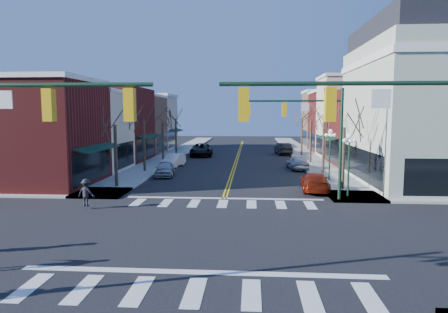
% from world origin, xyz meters
% --- Properties ---
extents(ground, '(160.00, 160.00, 0.00)m').
position_xyz_m(ground, '(0.00, 0.00, 0.00)').
color(ground, black).
rests_on(ground, ground).
extents(sidewalk_left, '(3.50, 70.00, 0.15)m').
position_xyz_m(sidewalk_left, '(-8.75, 20.00, 0.07)').
color(sidewalk_left, '#9E9B93').
rests_on(sidewalk_left, ground).
extents(sidewalk_right, '(3.50, 70.00, 0.15)m').
position_xyz_m(sidewalk_right, '(8.75, 20.00, 0.07)').
color(sidewalk_right, '#9E9B93').
rests_on(sidewalk_right, ground).
extents(bldg_left_brick_a, '(10.00, 8.50, 8.00)m').
position_xyz_m(bldg_left_brick_a, '(-15.50, 11.75, 4.00)').
color(bldg_left_brick_a, maroon).
rests_on(bldg_left_brick_a, ground).
extents(bldg_left_stucco_a, '(10.00, 7.00, 7.50)m').
position_xyz_m(bldg_left_stucco_a, '(-15.50, 19.50, 3.75)').
color(bldg_left_stucco_a, beige).
rests_on(bldg_left_stucco_a, ground).
extents(bldg_left_brick_b, '(10.00, 9.00, 8.50)m').
position_xyz_m(bldg_left_brick_b, '(-15.50, 27.50, 4.25)').
color(bldg_left_brick_b, maroon).
rests_on(bldg_left_brick_b, ground).
extents(bldg_left_tan, '(10.00, 7.50, 7.80)m').
position_xyz_m(bldg_left_tan, '(-15.50, 35.75, 3.90)').
color(bldg_left_tan, '#8B6A4D').
rests_on(bldg_left_tan, ground).
extents(bldg_left_stucco_b, '(10.00, 8.00, 8.20)m').
position_xyz_m(bldg_left_stucco_b, '(-15.50, 43.50, 4.10)').
color(bldg_left_stucco_b, beige).
rests_on(bldg_left_stucco_b, ground).
extents(bldg_right_brick_a, '(10.00, 8.50, 8.00)m').
position_xyz_m(bldg_right_brick_a, '(15.50, 25.75, 4.00)').
color(bldg_right_brick_a, maroon).
rests_on(bldg_right_brick_a, ground).
extents(bldg_right_stucco, '(10.00, 7.00, 10.00)m').
position_xyz_m(bldg_right_stucco, '(15.50, 33.50, 5.00)').
color(bldg_right_stucco, beige).
rests_on(bldg_right_stucco, ground).
extents(bldg_right_brick_b, '(10.00, 8.00, 8.50)m').
position_xyz_m(bldg_right_brick_b, '(15.50, 41.00, 4.25)').
color(bldg_right_brick_b, maroon).
rests_on(bldg_right_brick_b, ground).
extents(bldg_right_tan, '(10.00, 8.00, 9.00)m').
position_xyz_m(bldg_right_tan, '(15.50, 49.00, 4.50)').
color(bldg_right_tan, '#8B6A4D').
rests_on(bldg_right_tan, ground).
extents(victorian_corner, '(12.25, 14.25, 13.30)m').
position_xyz_m(victorian_corner, '(16.50, 14.50, 6.66)').
color(victorian_corner, '#ADBBA1').
rests_on(victorian_corner, ground).
extents(traffic_mast_near_right, '(6.60, 0.28, 7.20)m').
position_xyz_m(traffic_mast_near_right, '(5.55, -7.40, 4.71)').
color(traffic_mast_near_right, '#14331E').
rests_on(traffic_mast_near_right, ground).
extents(traffic_mast_far_right, '(6.60, 0.28, 7.20)m').
position_xyz_m(traffic_mast_far_right, '(5.55, 7.40, 4.71)').
color(traffic_mast_far_right, '#14331E').
rests_on(traffic_mast_far_right, ground).
extents(lamppost_corner, '(0.36, 0.36, 4.33)m').
position_xyz_m(lamppost_corner, '(8.20, 8.50, 2.96)').
color(lamppost_corner, '#14331E').
rests_on(lamppost_corner, ground).
extents(lamppost_midblock, '(0.36, 0.36, 4.33)m').
position_xyz_m(lamppost_midblock, '(8.20, 15.00, 2.96)').
color(lamppost_midblock, '#14331E').
rests_on(lamppost_midblock, ground).
extents(tree_left_a, '(0.24, 0.24, 4.76)m').
position_xyz_m(tree_left_a, '(-8.40, 11.00, 2.38)').
color(tree_left_a, '#382B21').
rests_on(tree_left_a, ground).
extents(tree_left_b, '(0.24, 0.24, 5.04)m').
position_xyz_m(tree_left_b, '(-8.40, 19.00, 2.52)').
color(tree_left_b, '#382B21').
rests_on(tree_left_b, ground).
extents(tree_left_c, '(0.24, 0.24, 4.55)m').
position_xyz_m(tree_left_c, '(-8.40, 27.00, 2.27)').
color(tree_left_c, '#382B21').
rests_on(tree_left_c, ground).
extents(tree_left_d, '(0.24, 0.24, 4.90)m').
position_xyz_m(tree_left_d, '(-8.40, 35.00, 2.45)').
color(tree_left_d, '#382B21').
rests_on(tree_left_d, ground).
extents(tree_right_a, '(0.24, 0.24, 4.62)m').
position_xyz_m(tree_right_a, '(8.40, 11.00, 2.31)').
color(tree_right_a, '#382B21').
rests_on(tree_right_a, ground).
extents(tree_right_b, '(0.24, 0.24, 5.18)m').
position_xyz_m(tree_right_b, '(8.40, 19.00, 2.59)').
color(tree_right_b, '#382B21').
rests_on(tree_right_b, ground).
extents(tree_right_c, '(0.24, 0.24, 4.83)m').
position_xyz_m(tree_right_c, '(8.40, 27.00, 2.42)').
color(tree_right_c, '#382B21').
rests_on(tree_right_c, ground).
extents(tree_right_d, '(0.24, 0.24, 4.97)m').
position_xyz_m(tree_right_d, '(8.40, 35.00, 2.48)').
color(tree_right_d, '#382B21').
rests_on(tree_right_d, ground).
extents(car_left_near, '(2.02, 4.06, 1.33)m').
position_xyz_m(car_left_near, '(-5.95, 16.75, 0.66)').
color(car_left_near, '#A4A3A8').
rests_on(car_left_near, ground).
extents(car_left_mid, '(1.98, 4.33, 1.38)m').
position_xyz_m(car_left_mid, '(-6.40, 23.12, 0.69)').
color(car_left_mid, white).
rests_on(car_left_mid, ground).
extents(car_left_far, '(3.09, 6.11, 1.65)m').
position_xyz_m(car_left_far, '(-4.80, 33.89, 0.83)').
color(car_left_far, black).
rests_on(car_left_far, ground).
extents(car_right_near, '(2.27, 4.80, 1.35)m').
position_xyz_m(car_right_near, '(6.40, 10.79, 0.68)').
color(car_right_near, maroon).
rests_on(car_right_near, ground).
extents(car_right_mid, '(2.11, 4.32, 1.42)m').
position_xyz_m(car_right_mid, '(6.40, 21.86, 0.71)').
color(car_right_mid, '#B4B4B9').
rests_on(car_right_mid, ground).
extents(car_right_far, '(2.24, 4.99, 1.59)m').
position_xyz_m(car_right_far, '(6.10, 36.66, 0.79)').
color(car_right_far, black).
rests_on(car_right_far, ground).
extents(pedestrian_dark_b, '(1.15, 0.79, 1.63)m').
position_xyz_m(pedestrian_dark_b, '(-7.95, 4.39, 0.97)').
color(pedestrian_dark_b, black).
rests_on(pedestrian_dark_b, sidewalk_left).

